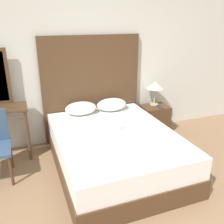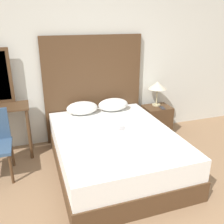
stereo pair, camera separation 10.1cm
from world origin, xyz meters
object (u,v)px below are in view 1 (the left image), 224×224
(bed, at_px, (115,150))
(phone_on_nightstand, at_px, (160,107))
(phone_on_bed, at_px, (122,128))
(nightstand, at_px, (154,119))
(table_lamp, at_px, (155,86))

(bed, distance_m, phone_on_nightstand, 1.35)
(phone_on_bed, relative_size, phone_on_nightstand, 1.03)
(bed, bearing_deg, phone_on_bed, 27.07)
(nightstand, distance_m, table_lamp, 0.61)
(nightstand, relative_size, table_lamp, 1.17)
(bed, relative_size, phone_on_nightstand, 12.62)
(phone_on_nightstand, bearing_deg, nightstand, 115.10)
(nightstand, height_order, table_lamp, table_lamp)
(bed, height_order, nightstand, bed)
(bed, distance_m, table_lamp, 1.52)
(nightstand, bearing_deg, phone_on_nightstand, -64.90)
(bed, distance_m, phone_on_bed, 0.31)
(phone_on_bed, distance_m, nightstand, 1.24)
(phone_on_bed, relative_size, table_lamp, 0.39)
(phone_on_bed, xyz_separation_m, nightstand, (0.95, 0.74, -0.29))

